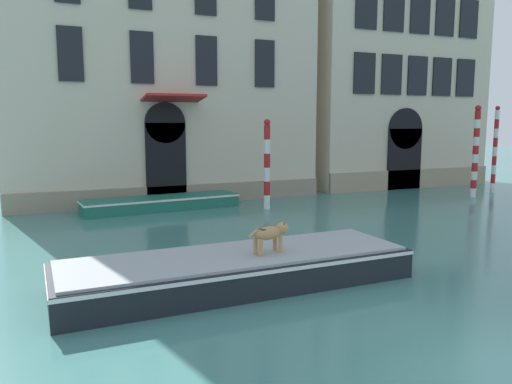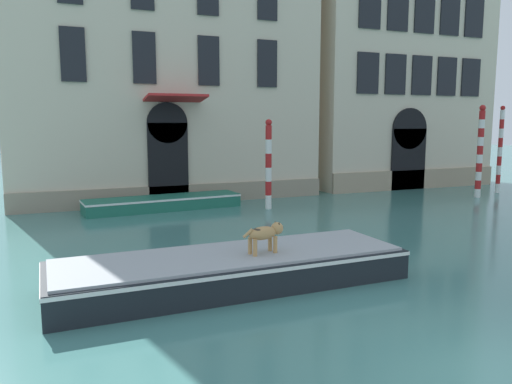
% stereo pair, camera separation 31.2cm
% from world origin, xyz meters
% --- Properties ---
extents(palazzo_left, '(14.05, 7.40, 15.62)m').
position_xyz_m(palazzo_left, '(-0.44, 19.94, 7.80)').
color(palazzo_left, beige).
rests_on(palazzo_left, ground_plane).
extents(palazzo_right, '(10.62, 6.13, 15.92)m').
position_xyz_m(palazzo_right, '(12.72, 19.93, 7.94)').
color(palazzo_right, beige).
rests_on(palazzo_right, ground_plane).
extents(boat_foreground, '(7.94, 2.54, 0.72)m').
position_xyz_m(boat_foreground, '(-2.06, 5.53, 0.38)').
color(boat_foreground, black).
rests_on(boat_foreground, ground_plane).
extents(dog_on_deck, '(1.03, 0.42, 0.69)m').
position_xyz_m(dog_on_deck, '(-1.36, 5.28, 1.17)').
color(dog_on_deck, tan).
rests_on(dog_on_deck, boat_foreground).
extents(boat_moored_near_palazzo, '(6.56, 2.03, 0.55)m').
position_xyz_m(boat_moored_near_palazzo, '(-1.44, 15.74, 0.29)').
color(boat_moored_near_palazzo, '#1E6651').
rests_on(boat_moored_near_palazzo, ground_plane).
extents(mooring_pole_0, '(0.29, 0.29, 4.42)m').
position_xyz_m(mooring_pole_0, '(13.32, 13.29, 2.23)').
color(mooring_pole_0, white).
rests_on(mooring_pole_0, ground_plane).
extents(mooring_pole_1, '(0.23, 0.23, 4.43)m').
position_xyz_m(mooring_pole_1, '(15.54, 14.11, 2.23)').
color(mooring_pole_1, white).
rests_on(mooring_pole_1, ground_plane).
extents(mooring_pole_2, '(0.27, 0.27, 3.74)m').
position_xyz_m(mooring_pole_2, '(2.67, 14.22, 1.89)').
color(mooring_pole_2, white).
rests_on(mooring_pole_2, ground_plane).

